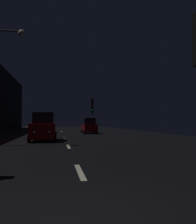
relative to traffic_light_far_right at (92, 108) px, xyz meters
name	(u,v)px	position (x,y,z in m)	size (l,w,h in m)	color
ground	(63,134)	(-4.08, -3.52, -3.30)	(25.16, 84.00, 0.02)	black
sidewalk_left	(6,134)	(-10.46, -3.52, -3.21)	(4.40, 84.00, 0.15)	#38332B
lane_centerline	(65,139)	(-4.08, -12.01, -3.28)	(0.16, 30.46, 0.01)	beige
traffic_light_far_right	(92,108)	(0.00, 0.00, 0.00)	(0.35, 0.48, 4.56)	#38383A
streetlamp_overhead	(5,68)	(-7.90, -16.64, 1.49)	(1.70, 0.44, 7.21)	#2D2D30
car_approaching_headlights	(43,128)	(-5.74, -13.46, -2.31)	(1.96, 4.24, 2.14)	maroon
car_parked_right_far	(89,126)	(-0.80, -2.73, -2.43)	(1.73, 3.75, 1.89)	maroon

